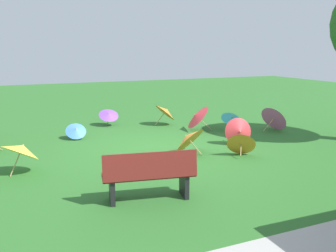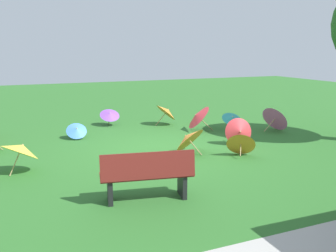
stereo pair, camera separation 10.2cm
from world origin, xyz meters
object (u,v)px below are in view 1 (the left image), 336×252
object	(u,v)px
parasol_orange_0	(188,138)
parasol_pink_0	(275,117)
park_bench	(149,175)
parasol_yellow_1	(22,149)
parasol_orange_2	(166,111)
parasol_red_0	(239,132)
parasol_purple_0	(109,114)
parasol_teal_0	(231,118)
parasol_orange_3	(241,142)
parasol_blue_0	(76,130)
parasol_red_1	(196,116)

from	to	relation	value
parasol_orange_0	parasol_pink_0	size ratio (longest dim) A/B	1.09
park_bench	parasol_yellow_1	xyz separation A→B (m)	(1.96, -2.42, 0.06)
parasol_orange_2	parasol_orange_0	bearing A→B (deg)	75.78
park_bench	parasol_yellow_1	bearing A→B (deg)	-51.02
park_bench	parasol_red_0	bearing A→B (deg)	-144.63
parasol_yellow_1	parasol_purple_0	distance (m)	4.97
parasol_teal_0	parasol_orange_3	distance (m)	2.75
parasol_purple_0	parasol_orange_2	size ratio (longest dim) A/B	0.83
parasol_teal_0	parasol_orange_2	xyz separation A→B (m)	(1.54, -1.71, 0.06)
park_bench	parasol_yellow_1	size ratio (longest dim) A/B	1.51
parasol_teal_0	parasol_orange_3	xyz separation A→B (m)	(1.29, 2.42, -0.09)
parasol_teal_0	parasol_blue_0	world-z (taller)	parasol_teal_0
parasol_teal_0	parasol_pink_0	size ratio (longest dim) A/B	0.68
parasol_orange_0	parasol_purple_0	bearing A→B (deg)	-76.31
parasol_teal_0	parasol_purple_0	world-z (taller)	parasol_teal_0
parasol_red_0	parasol_orange_0	xyz separation A→B (m)	(1.61, 0.12, 0.00)
parasol_yellow_1	parasol_teal_0	distance (m)	6.52
parasol_red_0	parasol_orange_2	bearing A→B (deg)	-77.34
park_bench	parasol_red_1	bearing A→B (deg)	-126.02
parasol_pink_0	parasol_purple_0	bearing A→B (deg)	-30.45
parasol_teal_0	parasol_blue_0	xyz separation A→B (m)	(4.75, -0.85, -0.15)
parasol_blue_0	parasol_pink_0	distance (m)	6.24
parasol_orange_2	parasol_orange_3	xyz separation A→B (m)	(-0.25, 4.13, -0.15)
parasol_teal_0	parasol_red_1	xyz separation A→B (m)	(1.03, -0.44, 0.06)
parasol_teal_0	parasol_pink_0	bearing A→B (deg)	161.24
parasol_orange_0	parasol_pink_0	bearing A→B (deg)	-161.42
parasol_purple_0	parasol_blue_0	bearing A→B (deg)	47.53
parasol_teal_0	parasol_purple_0	size ratio (longest dim) A/B	1.02
parasol_red_0	parasol_blue_0	distance (m)	4.66
parasol_orange_0	parasol_orange_2	distance (m)	3.54
parasol_red_0	parasol_orange_2	size ratio (longest dim) A/B	0.98
parasol_blue_0	parasol_orange_3	xyz separation A→B (m)	(-3.46, 3.27, 0.06)
parasol_red_1	parasol_pink_0	size ratio (longest dim) A/B	1.04
parasol_orange_0	parasol_teal_0	xyz separation A→B (m)	(-2.41, -1.72, 0.04)
parasol_teal_0	parasol_red_1	world-z (taller)	parasol_red_1
parasol_orange_0	parasol_red_1	xyz separation A→B (m)	(-1.38, -2.16, 0.10)
parasol_teal_0	parasol_red_1	size ratio (longest dim) A/B	0.66
parasol_orange_2	parasol_teal_0	bearing A→B (deg)	132.05
parasol_orange_3	parasol_pink_0	bearing A→B (deg)	-143.34
park_bench	parasol_teal_0	distance (m)	5.98
parasol_red_0	parasol_teal_0	bearing A→B (deg)	-116.47
parasol_purple_0	parasol_orange_0	bearing A→B (deg)	103.69
parasol_red_1	parasol_pink_0	world-z (taller)	parasol_red_1
parasol_red_0	parasol_blue_0	size ratio (longest dim) A/B	1.31
parasol_purple_0	parasol_pink_0	bearing A→B (deg)	149.55
parasol_orange_0	parasol_blue_0	bearing A→B (deg)	-47.64
parasol_yellow_1	parasol_blue_0	world-z (taller)	parasol_yellow_1
parasol_pink_0	parasol_orange_2	world-z (taller)	parasol_pink_0
parasol_red_0	parasol_orange_0	size ratio (longest dim) A/B	0.72
parasol_purple_0	parasol_red_1	bearing A→B (deg)	141.45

